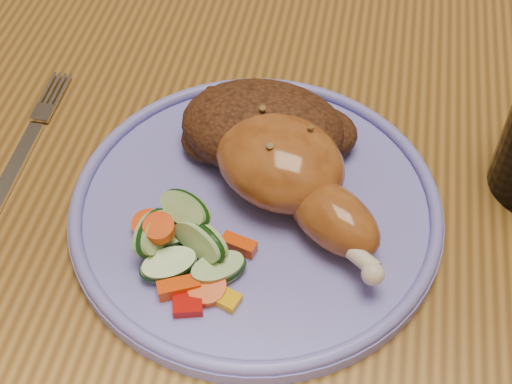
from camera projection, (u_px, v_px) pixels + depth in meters
dining_table at (379, 184)px, 0.68m from camera, size 0.90×1.40×0.75m
plate at (256, 210)px, 0.55m from camera, size 0.28×0.28×0.01m
plate_rim at (256, 200)px, 0.54m from camera, size 0.28×0.28×0.01m
chicken_leg at (292, 174)px, 0.53m from camera, size 0.16×0.16×0.06m
rice_pilaf at (266, 129)px, 0.57m from camera, size 0.14×0.09×0.06m
vegetable_pile at (186, 245)px, 0.50m from camera, size 0.10×0.10×0.05m
fork at (24, 149)px, 0.59m from camera, size 0.02×0.16×0.00m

